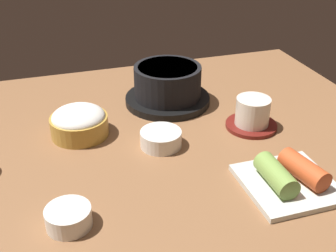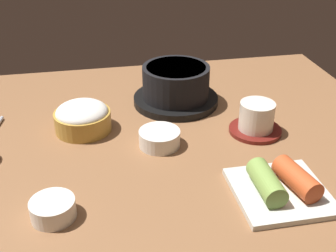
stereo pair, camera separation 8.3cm
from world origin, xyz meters
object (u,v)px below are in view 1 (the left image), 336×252
tea_cup_with_saucer (252,114)px  banchan_cup_center (163,138)px  stone_pot (168,86)px  kimchi_plate (289,178)px  side_bowl_near (68,217)px  rice_bowl (79,122)px

tea_cup_with_saucer → banchan_cup_center: 19.54cm
stone_pot → kimchi_plate: size_ratio=1.31×
banchan_cup_center → side_bowl_near: (-19.56, -17.06, -0.05)cm
kimchi_plate → tea_cup_with_saucer: bearing=80.3°
rice_bowl → kimchi_plate: size_ratio=0.77×
kimchi_plate → rice_bowl: bearing=138.3°
rice_bowl → tea_cup_with_saucer: tea_cup_with_saucer is taller
banchan_cup_center → tea_cup_with_saucer: bearing=4.0°
rice_bowl → side_bowl_near: size_ratio=1.67×
tea_cup_with_saucer → kimchi_plate: tea_cup_with_saucer is taller
stone_pot → side_bowl_near: (-26.01, -34.47, -2.59)cm
stone_pot → kimchi_plate: stone_pot is taller
tea_cup_with_saucer → kimchi_plate: bearing=-99.7°
banchan_cup_center → kimchi_plate: size_ratio=0.54×
kimchi_plate → side_bowl_near: kimchi_plate is taller
rice_bowl → side_bowl_near: (-5.00, -25.91, -1.29)cm
rice_bowl → tea_cup_with_saucer: 34.84cm
rice_bowl → kimchi_plate: (30.63, -27.33, -1.21)cm
tea_cup_with_saucer → kimchi_plate: 20.15cm
banchan_cup_center → side_bowl_near: bearing=-138.9°
kimchi_plate → side_bowl_near: bearing=177.7°
rice_bowl → side_bowl_near: bearing=-100.9°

